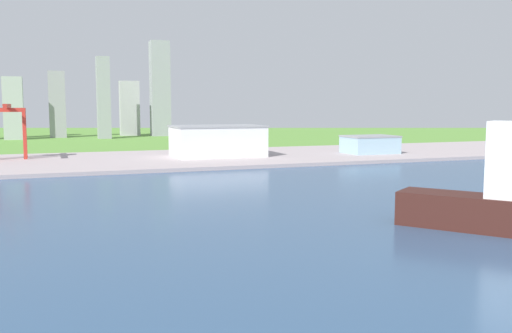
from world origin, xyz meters
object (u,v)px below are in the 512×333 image
Objects in this scene: cargo_ship at (506,193)px; warehouse_annex at (370,144)px; warehouse_main at (218,141)px; port_crane_red at (9,120)px.

cargo_ship is 1.42× the size of warehouse_annex.
warehouse_annex is at bearing -7.76° from warehouse_main.
warehouse_main is 1.67× the size of warehouse_annex.
cargo_ship is at bearing -86.41° from warehouse_main.
warehouse_main is at bearing 172.24° from warehouse_annex.
port_crane_red is (-159.51, 289.59, 17.35)m from cargo_ship.
cargo_ship is at bearing -61.15° from port_crane_red.
port_crane_red is 1.15× the size of warehouse_annex.
port_crane_red is at bearing 118.85° from cargo_ship.
port_crane_red is at bearing 169.32° from warehouse_main.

